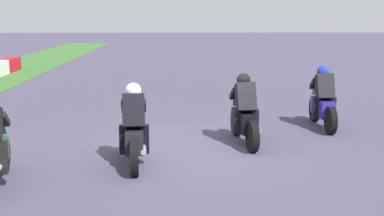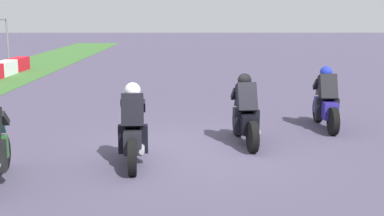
# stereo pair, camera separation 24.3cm
# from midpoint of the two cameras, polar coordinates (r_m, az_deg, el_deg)

# --- Properties ---
(ground_plane) EXTENTS (120.00, 120.00, 0.00)m
(ground_plane) POSITION_cam_midpoint_polar(r_m,az_deg,el_deg) (10.21, 0.63, -4.87)
(ground_plane) COLOR #474158
(rider_lane_a) EXTENTS (2.04, 0.54, 1.51)m
(rider_lane_a) POSITION_cam_midpoint_polar(r_m,az_deg,el_deg) (12.49, 15.66, 0.57)
(rider_lane_a) COLOR black
(rider_lane_a) RESTS_ON ground_plane
(rider_lane_b) EXTENTS (2.04, 0.57, 1.51)m
(rider_lane_b) POSITION_cam_midpoint_polar(r_m,az_deg,el_deg) (10.67, 6.77, -0.82)
(rider_lane_b) COLOR black
(rider_lane_b) RESTS_ON ground_plane
(rider_lane_c) EXTENTS (2.04, 0.55, 1.51)m
(rider_lane_c) POSITION_cam_midpoint_polar(r_m,az_deg,el_deg) (9.25, -6.01, -2.63)
(rider_lane_c) COLOR black
(rider_lane_c) RESTS_ON ground_plane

